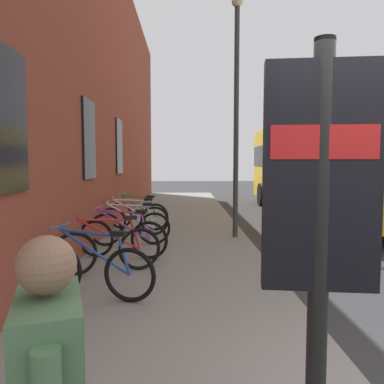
{
  "coord_description": "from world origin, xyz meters",
  "views": [
    {
      "loc": [
        -2.2,
        1.53,
        1.94
      ],
      "look_at": [
        4.19,
        1.41,
        1.43
      ],
      "focal_mm": 35.02,
      "sensor_mm": 36.0,
      "label": 1
    }
  ],
  "objects_px": {
    "bicycle_nearest_sign": "(134,220)",
    "bicycle_mid_rack": "(131,228)",
    "bicycle_far_end": "(94,270)",
    "bicycle_end_of_row": "(138,215)",
    "bicycle_leaning_wall": "(109,250)",
    "bicycle_by_door": "(123,238)",
    "transit_info_sign": "(320,208)",
    "street_lamp": "(236,98)",
    "city_bus": "(314,163)"
  },
  "relations": [
    {
      "from": "street_lamp",
      "to": "city_bus",
      "type": "bearing_deg",
      "value": -38.97
    },
    {
      "from": "bicycle_leaning_wall",
      "to": "bicycle_nearest_sign",
      "type": "relative_size",
      "value": 0.97
    },
    {
      "from": "bicycle_mid_rack",
      "to": "bicycle_nearest_sign",
      "type": "height_order",
      "value": "same"
    },
    {
      "from": "bicycle_leaning_wall",
      "to": "bicycle_end_of_row",
      "type": "distance_m",
      "value": 4.03
    },
    {
      "from": "street_lamp",
      "to": "bicycle_end_of_row",
      "type": "bearing_deg",
      "value": 66.51
    },
    {
      "from": "bicycle_far_end",
      "to": "city_bus",
      "type": "height_order",
      "value": "city_bus"
    },
    {
      "from": "transit_info_sign",
      "to": "city_bus",
      "type": "relative_size",
      "value": 0.23
    },
    {
      "from": "bicycle_leaning_wall",
      "to": "bicycle_by_door",
      "type": "bearing_deg",
      "value": -4.16
    },
    {
      "from": "bicycle_by_door",
      "to": "city_bus",
      "type": "distance_m",
      "value": 8.44
    },
    {
      "from": "bicycle_far_end",
      "to": "bicycle_nearest_sign",
      "type": "height_order",
      "value": "same"
    },
    {
      "from": "bicycle_end_of_row",
      "to": "transit_info_sign",
      "type": "bearing_deg",
      "value": -166.95
    },
    {
      "from": "bicycle_far_end",
      "to": "bicycle_end_of_row",
      "type": "height_order",
      "value": "same"
    },
    {
      "from": "bicycle_far_end",
      "to": "bicycle_leaning_wall",
      "type": "xyz_separation_m",
      "value": [
        1.16,
        0.03,
        0.0
      ]
    },
    {
      "from": "bicycle_nearest_sign",
      "to": "city_bus",
      "type": "xyz_separation_m",
      "value": [
        3.9,
        -5.79,
        1.41
      ]
    },
    {
      "from": "bicycle_end_of_row",
      "to": "city_bus",
      "type": "bearing_deg",
      "value": -62.72
    },
    {
      "from": "bicycle_far_end",
      "to": "bicycle_mid_rack",
      "type": "xyz_separation_m",
      "value": [
        3.22,
        -0.03,
        0.0
      ]
    },
    {
      "from": "bicycle_far_end",
      "to": "street_lamp",
      "type": "bearing_deg",
      "value": -30.82
    },
    {
      "from": "bicycle_leaning_wall",
      "to": "transit_info_sign",
      "type": "distance_m",
      "value": 4.83
    },
    {
      "from": "transit_info_sign",
      "to": "street_lamp",
      "type": "xyz_separation_m",
      "value": [
        7.21,
        -0.58,
        1.74
      ]
    },
    {
      "from": "bicycle_end_of_row",
      "to": "transit_info_sign",
      "type": "relative_size",
      "value": 0.71
    },
    {
      "from": "city_bus",
      "to": "street_lamp",
      "type": "relative_size",
      "value": 1.85
    },
    {
      "from": "bicycle_nearest_sign",
      "to": "bicycle_mid_rack",
      "type": "bearing_deg",
      "value": -175.82
    },
    {
      "from": "street_lamp",
      "to": "bicycle_far_end",
      "type": "bearing_deg",
      "value": 149.18
    },
    {
      "from": "bicycle_far_end",
      "to": "bicycle_leaning_wall",
      "type": "distance_m",
      "value": 1.16
    },
    {
      "from": "bicycle_end_of_row",
      "to": "transit_info_sign",
      "type": "distance_m",
      "value": 8.61
    },
    {
      "from": "bicycle_mid_rack",
      "to": "bicycle_by_door",
      "type": "bearing_deg",
      "value": -179.6
    },
    {
      "from": "bicycle_mid_rack",
      "to": "bicycle_nearest_sign",
      "type": "distance_m",
      "value": 1.06
    },
    {
      "from": "bicycle_nearest_sign",
      "to": "transit_info_sign",
      "type": "bearing_deg",
      "value": -165.45
    },
    {
      "from": "bicycle_mid_rack",
      "to": "bicycle_nearest_sign",
      "type": "xyz_separation_m",
      "value": [
        1.06,
        0.08,
        -0.0
      ]
    },
    {
      "from": "bicycle_mid_rack",
      "to": "city_bus",
      "type": "bearing_deg",
      "value": -49.06
    },
    {
      "from": "bicycle_nearest_sign",
      "to": "street_lamp",
      "type": "relative_size",
      "value": 0.31
    },
    {
      "from": "bicycle_by_door",
      "to": "bicycle_mid_rack",
      "type": "bearing_deg",
      "value": 0.4
    },
    {
      "from": "bicycle_by_door",
      "to": "bicycle_mid_rack",
      "type": "height_order",
      "value": "same"
    },
    {
      "from": "bicycle_nearest_sign",
      "to": "city_bus",
      "type": "bearing_deg",
      "value": -56.04
    },
    {
      "from": "bicycle_far_end",
      "to": "bicycle_leaning_wall",
      "type": "bearing_deg",
      "value": 1.72
    },
    {
      "from": "bicycle_by_door",
      "to": "transit_info_sign",
      "type": "distance_m",
      "value": 5.68
    },
    {
      "from": "bicycle_by_door",
      "to": "bicycle_nearest_sign",
      "type": "distance_m",
      "value": 2.15
    },
    {
      "from": "bicycle_leaning_wall",
      "to": "city_bus",
      "type": "relative_size",
      "value": 0.16
    },
    {
      "from": "bicycle_by_door",
      "to": "transit_info_sign",
      "type": "height_order",
      "value": "transit_info_sign"
    },
    {
      "from": "bicycle_leaning_wall",
      "to": "city_bus",
      "type": "xyz_separation_m",
      "value": [
        7.02,
        -5.78,
        1.41
      ]
    },
    {
      "from": "bicycle_end_of_row",
      "to": "transit_info_sign",
      "type": "xyz_separation_m",
      "value": [
        -8.3,
        -1.92,
        1.21
      ]
    },
    {
      "from": "bicycle_mid_rack",
      "to": "bicycle_far_end",
      "type": "bearing_deg",
      "value": 179.5
    },
    {
      "from": "bicycle_far_end",
      "to": "bicycle_mid_rack",
      "type": "distance_m",
      "value": 3.22
    },
    {
      "from": "bicycle_end_of_row",
      "to": "street_lamp",
      "type": "xyz_separation_m",
      "value": [
        -1.09,
        -2.5,
        2.95
      ]
    },
    {
      "from": "bicycle_by_door",
      "to": "street_lamp",
      "type": "xyz_separation_m",
      "value": [
        1.97,
        -2.41,
        2.95
      ]
    },
    {
      "from": "bicycle_leaning_wall",
      "to": "street_lamp",
      "type": "bearing_deg",
      "value": -40.14
    },
    {
      "from": "bicycle_leaning_wall",
      "to": "bicycle_mid_rack",
      "type": "xyz_separation_m",
      "value": [
        2.06,
        -0.06,
        0.0
      ]
    },
    {
      "from": "bicycle_by_door",
      "to": "transit_info_sign",
      "type": "relative_size",
      "value": 0.73
    },
    {
      "from": "bicycle_leaning_wall",
      "to": "transit_info_sign",
      "type": "xyz_separation_m",
      "value": [
        -4.27,
        -1.9,
        1.21
      ]
    },
    {
      "from": "city_bus",
      "to": "bicycle_by_door",
      "type": "bearing_deg",
      "value": 136.68
    }
  ]
}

